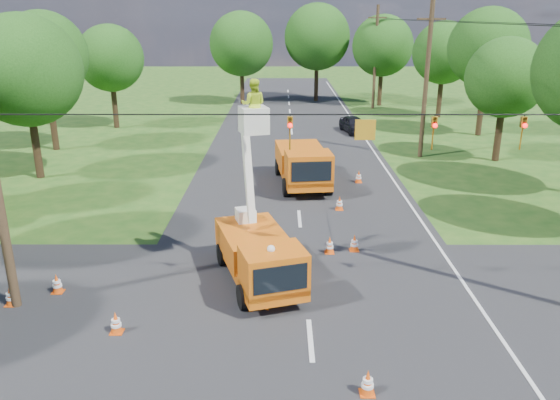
{
  "coord_description": "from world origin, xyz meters",
  "views": [
    {
      "loc": [
        -0.86,
        -13.75,
        9.03
      ],
      "look_at": [
        -0.9,
        5.18,
        2.6
      ],
      "focal_mm": 35.0,
      "sensor_mm": 36.0,
      "label": 1
    }
  ],
  "objects_px": {
    "tree_left_d": "(25,71)",
    "tree_far_b": "(317,37)",
    "traffic_cone_6": "(11,296)",
    "traffic_cone_7": "(359,177)",
    "second_truck": "(303,164)",
    "traffic_cone_4": "(116,323)",
    "ground_worker": "(271,279)",
    "tree_right_d": "(488,48)",
    "bucket_truck": "(259,243)",
    "traffic_cone_5": "(57,284)",
    "pole_right_mid": "(426,79)",
    "distant_car": "(354,125)",
    "traffic_cone_3": "(339,203)",
    "tree_left_e": "(44,55)",
    "pole_right_far": "(375,57)",
    "tree_far_a": "(241,44)",
    "traffic_cone_8": "(330,245)",
    "traffic_cone_2": "(354,243)",
    "tree_far_c": "(383,46)",
    "traffic_cone_1": "(368,383)",
    "tree_right_c": "(506,78)",
    "tree_right_e": "(444,53)",
    "tree_left_f": "(110,58)"
  },
  "relations": [
    {
      "from": "traffic_cone_4",
      "to": "ground_worker",
      "type": "bearing_deg",
      "value": 18.1
    },
    {
      "from": "bucket_truck",
      "to": "traffic_cone_4",
      "type": "bearing_deg",
      "value": -158.86
    },
    {
      "from": "traffic_cone_3",
      "to": "traffic_cone_6",
      "type": "xyz_separation_m",
      "value": [
        -11.66,
        -9.25,
        0.0
      ]
    },
    {
      "from": "second_truck",
      "to": "tree_left_f",
      "type": "xyz_separation_m",
      "value": [
        -15.14,
        16.68,
        4.44
      ]
    },
    {
      "from": "traffic_cone_6",
      "to": "tree_far_c",
      "type": "height_order",
      "value": "tree_far_c"
    },
    {
      "from": "traffic_cone_5",
      "to": "tree_right_d",
      "type": "bearing_deg",
      "value": 48.25
    },
    {
      "from": "tree_left_f",
      "to": "ground_worker",
      "type": "bearing_deg",
      "value": -65.64
    },
    {
      "from": "ground_worker",
      "to": "traffic_cone_2",
      "type": "xyz_separation_m",
      "value": [
        3.26,
        4.5,
        -0.67
      ]
    },
    {
      "from": "distant_car",
      "to": "traffic_cone_3",
      "type": "height_order",
      "value": "distant_car"
    },
    {
      "from": "tree_far_a",
      "to": "tree_far_c",
      "type": "height_order",
      "value": "tree_far_a"
    },
    {
      "from": "traffic_cone_3",
      "to": "traffic_cone_4",
      "type": "relative_size",
      "value": 1.0
    },
    {
      "from": "ground_worker",
      "to": "tree_left_e",
      "type": "bearing_deg",
      "value": 87.33
    },
    {
      "from": "traffic_cone_4",
      "to": "traffic_cone_6",
      "type": "distance_m",
      "value": 4.23
    },
    {
      "from": "traffic_cone_6",
      "to": "tree_far_a",
      "type": "xyz_separation_m",
      "value": [
        4.68,
        42.96,
        5.83
      ]
    },
    {
      "from": "traffic_cone_6",
      "to": "traffic_cone_8",
      "type": "height_order",
      "value": "same"
    },
    {
      "from": "bucket_truck",
      "to": "traffic_cone_5",
      "type": "height_order",
      "value": "bucket_truck"
    },
    {
      "from": "traffic_cone_3",
      "to": "traffic_cone_6",
      "type": "height_order",
      "value": "same"
    },
    {
      "from": "traffic_cone_7",
      "to": "tree_far_c",
      "type": "xyz_separation_m",
      "value": [
        5.96,
        28.1,
        5.7
      ]
    },
    {
      "from": "traffic_cone_6",
      "to": "traffic_cone_7",
      "type": "height_order",
      "value": "same"
    },
    {
      "from": "tree_left_d",
      "to": "tree_far_a",
      "type": "distance_m",
      "value": 29.73
    },
    {
      "from": "traffic_cone_1",
      "to": "tree_right_c",
      "type": "distance_m",
      "value": 26.69
    },
    {
      "from": "distant_car",
      "to": "traffic_cone_4",
      "type": "distance_m",
      "value": 31.3
    },
    {
      "from": "second_truck",
      "to": "tree_right_d",
      "type": "relative_size",
      "value": 0.68
    },
    {
      "from": "pole_right_mid",
      "to": "distant_car",
      "type": "bearing_deg",
      "value": 114.18
    },
    {
      "from": "pole_right_far",
      "to": "tree_far_b",
      "type": "bearing_deg",
      "value": 137.73
    },
    {
      "from": "pole_right_mid",
      "to": "tree_left_d",
      "type": "xyz_separation_m",
      "value": [
        -23.5,
        -5.0,
        1.02
      ]
    },
    {
      "from": "bucket_truck",
      "to": "traffic_cone_5",
      "type": "bearing_deg",
      "value": 169.26
    },
    {
      "from": "distant_car",
      "to": "tree_right_c",
      "type": "relative_size",
      "value": 0.5
    },
    {
      "from": "traffic_cone_4",
      "to": "traffic_cone_7",
      "type": "xyz_separation_m",
      "value": [
        9.31,
        15.49,
        0.0
      ]
    },
    {
      "from": "ground_worker",
      "to": "tree_right_d",
      "type": "height_order",
      "value": "tree_right_d"
    },
    {
      "from": "pole_right_mid",
      "to": "tree_far_c",
      "type": "xyz_separation_m",
      "value": [
        1.0,
        22.0,
        0.96
      ]
    },
    {
      "from": "second_truck",
      "to": "tree_left_e",
      "type": "bearing_deg",
      "value": 147.06
    },
    {
      "from": "traffic_cone_8",
      "to": "tree_far_b",
      "type": "relative_size",
      "value": 0.07
    },
    {
      "from": "traffic_cone_3",
      "to": "tree_right_e",
      "type": "relative_size",
      "value": 0.08
    },
    {
      "from": "tree_left_f",
      "to": "tree_left_d",
      "type": "bearing_deg",
      "value": -90.76
    },
    {
      "from": "pole_right_mid",
      "to": "tree_far_b",
      "type": "bearing_deg",
      "value": 102.41
    },
    {
      "from": "distant_car",
      "to": "traffic_cone_5",
      "type": "bearing_deg",
      "value": -127.82
    },
    {
      "from": "traffic_cone_7",
      "to": "pole_right_far",
      "type": "relative_size",
      "value": 0.07
    },
    {
      "from": "ground_worker",
      "to": "tree_far_b",
      "type": "relative_size",
      "value": 0.2
    },
    {
      "from": "second_truck",
      "to": "traffic_cone_6",
      "type": "height_order",
      "value": "second_truck"
    },
    {
      "from": "traffic_cone_6",
      "to": "tree_right_e",
      "type": "xyz_separation_m",
      "value": [
        23.48,
        34.96,
        5.45
      ]
    },
    {
      "from": "second_truck",
      "to": "tree_right_c",
      "type": "height_order",
      "value": "tree_right_c"
    },
    {
      "from": "bucket_truck",
      "to": "traffic_cone_5",
      "type": "relative_size",
      "value": 10.0
    },
    {
      "from": "traffic_cone_1",
      "to": "traffic_cone_4",
      "type": "distance_m",
      "value": 7.59
    },
    {
      "from": "tree_left_d",
      "to": "tree_far_b",
      "type": "relative_size",
      "value": 0.9
    },
    {
      "from": "traffic_cone_2",
      "to": "pole_right_mid",
      "type": "distance_m",
      "value": 17.51
    },
    {
      "from": "traffic_cone_7",
      "to": "tree_far_c",
      "type": "relative_size",
      "value": 0.08
    },
    {
      "from": "bucket_truck",
      "to": "traffic_cone_4",
      "type": "distance_m",
      "value": 5.4
    },
    {
      "from": "traffic_cone_2",
      "to": "traffic_cone_5",
      "type": "distance_m",
      "value": 11.15
    },
    {
      "from": "tree_left_d",
      "to": "traffic_cone_8",
      "type": "bearing_deg",
      "value": -33.94
    }
  ]
}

